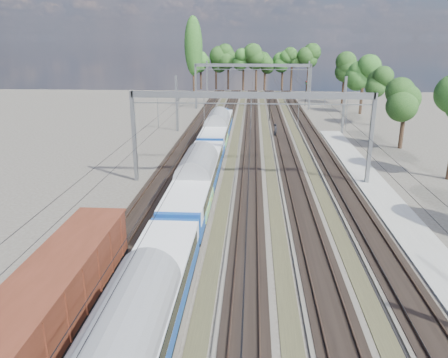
# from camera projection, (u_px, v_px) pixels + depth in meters

# --- Properties ---
(track_bed) EXTENTS (21.00, 130.00, 0.34)m
(track_bed) POSITION_uv_depth(u_px,v_px,m) (251.00, 146.00, 58.00)
(track_bed) COLOR #47423A
(track_bed) RESTS_ON ground
(platform) EXTENTS (3.00, 70.00, 0.30)m
(platform) POSITION_uv_depth(u_px,v_px,m) (405.00, 225.00, 33.50)
(platform) COLOR gray
(platform) RESTS_ON ground
(catenary) EXTENTS (25.65, 130.00, 9.00)m
(catenary) POSITION_uv_depth(u_px,v_px,m) (254.00, 92.00, 63.34)
(catenary) COLOR gray
(catenary) RESTS_ON ground
(tree_belt) EXTENTS (39.20, 100.19, 11.82)m
(tree_belt) POSITION_uv_depth(u_px,v_px,m) (276.00, 62.00, 106.43)
(tree_belt) COLOR black
(tree_belt) RESTS_ON ground
(poplar) EXTENTS (4.40, 4.40, 19.04)m
(poplar) POSITION_uv_depth(u_px,v_px,m) (193.00, 47.00, 105.61)
(poplar) COLOR black
(poplar) RESTS_ON ground
(emu_train) EXTENTS (3.09, 65.39, 4.52)m
(emu_train) POSITION_uv_depth(u_px,v_px,m) (197.00, 175.00, 37.34)
(emu_train) COLOR black
(emu_train) RESTS_ON ground
(freight_boxcar) EXTENTS (2.92, 14.08, 3.63)m
(freight_boxcar) POSITION_uv_depth(u_px,v_px,m) (57.00, 293.00, 20.87)
(freight_boxcar) COLOR black
(freight_boxcar) RESTS_ON ground
(worker) EXTENTS (0.73, 0.85, 1.98)m
(worker) POSITION_uv_depth(u_px,v_px,m) (275.00, 130.00, 63.63)
(worker) COLOR black
(worker) RESTS_ON ground
(signal_near) EXTENTS (0.36, 0.33, 5.18)m
(signal_near) POSITION_uv_depth(u_px,v_px,m) (270.00, 103.00, 75.02)
(signal_near) COLOR black
(signal_near) RESTS_ON ground
(signal_far) EXTENTS (0.36, 0.33, 5.29)m
(signal_far) POSITION_uv_depth(u_px,v_px,m) (306.00, 90.00, 91.96)
(signal_far) COLOR black
(signal_far) RESTS_ON ground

